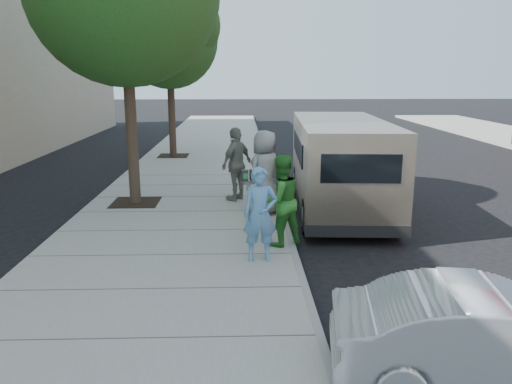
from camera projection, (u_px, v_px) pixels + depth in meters
ground at (221, 236)px, 10.76m from camera, size 120.00×120.00×0.00m
sidewalk at (174, 233)px, 10.71m from camera, size 5.00×60.00×0.15m
curb_face at (287, 232)px, 10.79m from camera, size 0.12×60.00×0.16m
tree_far at (170, 35)px, 19.29m from camera, size 3.92×3.80×6.49m
parking_meter at (249, 190)px, 9.81m from camera, size 0.31×0.19×1.45m
van at (340, 163)px, 12.62m from camera, size 2.41×6.31×2.30m
sedan at (494, 340)px, 5.45m from camera, size 3.67×1.71×1.16m
person_officer at (260, 214)px, 8.81m from camera, size 0.64×0.44×1.69m
person_green_shirt at (280, 200)px, 9.60m from camera, size 1.07×0.99×1.78m
person_gray_shirt at (265, 173)px, 11.75m from camera, size 1.15×1.12×1.99m
person_striped_polo at (237, 164)px, 13.07m from camera, size 1.06×1.18×1.93m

